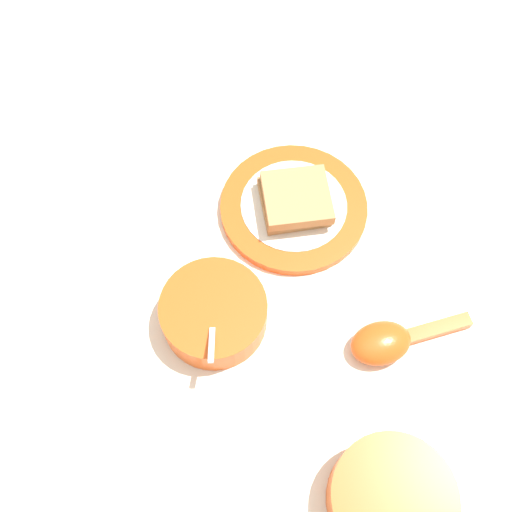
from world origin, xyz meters
TOP-DOWN VIEW (x-y plane):
  - ground_plane at (0.00, 0.00)m, footprint 3.00×3.00m
  - egg_bowl at (-0.04, 0.10)m, footprint 0.14×0.14m
  - toast_plate at (0.15, 0.13)m, footprint 0.21×0.21m
  - toast_sandwich at (0.15, 0.13)m, footprint 0.13×0.13m
  - soup_spoon at (0.08, -0.09)m, footprint 0.16×0.11m
  - congee_bowl at (-0.07, -0.20)m, footprint 0.14×0.14m

SIDE VIEW (x-z plane):
  - ground_plane at x=0.00m, z-range 0.00..0.00m
  - toast_plate at x=0.15m, z-range 0.00..0.01m
  - soup_spoon at x=0.08m, z-range 0.00..0.03m
  - egg_bowl at x=-0.04m, z-range -0.01..0.06m
  - congee_bowl at x=-0.07m, z-range 0.00..0.06m
  - toast_sandwich at x=0.15m, z-range 0.02..0.05m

